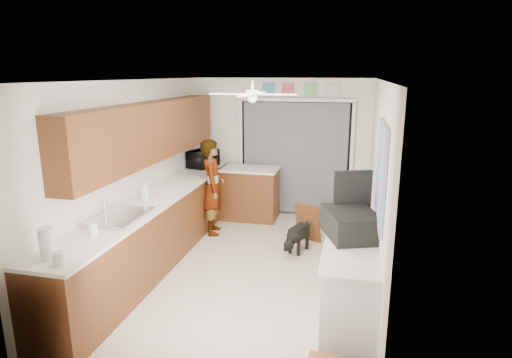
{
  "coord_description": "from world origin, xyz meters",
  "views": [
    {
      "loc": [
        1.32,
        -5.22,
        2.58
      ],
      "look_at": [
        0.0,
        0.4,
        1.15
      ],
      "focal_mm": 30.0,
      "sensor_mm": 36.0,
      "label": 1
    }
  ],
  "objects_px": {
    "microwave": "(203,159)",
    "dog": "(299,237)",
    "soap_bottle": "(145,191)",
    "man": "(213,187)",
    "suitcase": "(351,224)",
    "paper_towel_roll": "(47,243)"
  },
  "relations": [
    {
      "from": "microwave",
      "to": "dog",
      "type": "relative_size",
      "value": 0.98
    },
    {
      "from": "soap_bottle",
      "to": "man",
      "type": "relative_size",
      "value": 0.18
    },
    {
      "from": "suitcase",
      "to": "dog",
      "type": "distance_m",
      "value": 2.0
    },
    {
      "from": "microwave",
      "to": "suitcase",
      "type": "distance_m",
      "value": 3.87
    },
    {
      "from": "microwave",
      "to": "dog",
      "type": "xyz_separation_m",
      "value": [
        1.9,
        -1.18,
        -0.87
      ]
    },
    {
      "from": "suitcase",
      "to": "paper_towel_roll",
      "type": "bearing_deg",
      "value": -176.14
    },
    {
      "from": "soap_bottle",
      "to": "paper_towel_roll",
      "type": "relative_size",
      "value": 0.95
    },
    {
      "from": "microwave",
      "to": "paper_towel_roll",
      "type": "distance_m",
      "value": 4.02
    },
    {
      "from": "suitcase",
      "to": "dog",
      "type": "height_order",
      "value": "suitcase"
    },
    {
      "from": "paper_towel_roll",
      "to": "suitcase",
      "type": "relative_size",
      "value": 0.47
    },
    {
      "from": "man",
      "to": "suitcase",
      "type": "bearing_deg",
      "value": -150.17
    },
    {
      "from": "suitcase",
      "to": "microwave",
      "type": "bearing_deg",
      "value": 112.85
    },
    {
      "from": "microwave",
      "to": "suitcase",
      "type": "xyz_separation_m",
      "value": [
        2.64,
        -2.83,
        -0.02
      ]
    },
    {
      "from": "microwave",
      "to": "paper_towel_roll",
      "type": "xyz_separation_m",
      "value": [
        -0.03,
        -4.02,
        -0.0
      ]
    },
    {
      "from": "soap_bottle",
      "to": "suitcase",
      "type": "xyz_separation_m",
      "value": [
        2.66,
        -0.67,
        -0.0
      ]
    },
    {
      "from": "microwave",
      "to": "paper_towel_roll",
      "type": "bearing_deg",
      "value": -166.87
    },
    {
      "from": "dog",
      "to": "suitcase",
      "type": "bearing_deg",
      "value": -46.1
    },
    {
      "from": "soap_bottle",
      "to": "suitcase",
      "type": "bearing_deg",
      "value": -14.03
    },
    {
      "from": "soap_bottle",
      "to": "paper_towel_roll",
      "type": "bearing_deg",
      "value": -90.19
    },
    {
      "from": "suitcase",
      "to": "dog",
      "type": "xyz_separation_m",
      "value": [
        -0.74,
        1.65,
        -0.86
      ]
    },
    {
      "from": "dog",
      "to": "paper_towel_roll",
      "type": "bearing_deg",
      "value": -104.35
    },
    {
      "from": "microwave",
      "to": "man",
      "type": "xyz_separation_m",
      "value": [
        0.42,
        -0.73,
        -0.31
      ]
    }
  ]
}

